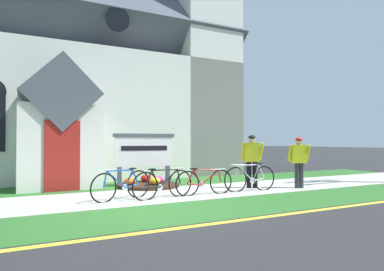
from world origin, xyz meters
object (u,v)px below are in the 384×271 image
(bicycle_red, at_px, (250,178))
(cyclist_in_red_jersey, at_px, (252,157))
(church_sign, at_px, (144,151))
(bicycle_white, at_px, (163,184))
(cyclist_in_blue_jersey, at_px, (299,159))
(bicycle_black, at_px, (204,182))
(roadside_conifer, at_px, (202,93))
(bicycle_blue, at_px, (122,185))

(bicycle_red, distance_m, cyclist_in_red_jersey, 0.89)
(church_sign, height_order, cyclist_in_red_jersey, church_sign)
(bicycle_red, height_order, cyclist_in_red_jersey, cyclist_in_red_jersey)
(bicycle_white, distance_m, cyclist_in_blue_jersey, 4.57)
(bicycle_black, xyz_separation_m, roadside_conifer, (5.34, 9.99, 4.09))
(church_sign, relative_size, bicycle_blue, 1.24)
(cyclist_in_red_jersey, bearing_deg, bicycle_black, -165.99)
(bicycle_blue, bearing_deg, church_sign, 59.92)
(bicycle_red, distance_m, cyclist_in_blue_jersey, 1.84)
(bicycle_blue, bearing_deg, cyclist_in_blue_jersey, -4.77)
(bicycle_black, xyz_separation_m, bicycle_white, (-1.23, -0.02, 0.02))
(church_sign, xyz_separation_m, roadside_conifer, (6.15, 7.29, 3.32))
(cyclist_in_red_jersey, relative_size, cyclist_in_blue_jersey, 1.05)
(bicycle_red, relative_size, bicycle_white, 0.98)
(bicycle_white, distance_m, roadside_conifer, 12.64)
(bicycle_red, bearing_deg, church_sign, 131.36)
(bicycle_red, xyz_separation_m, roadside_conifer, (3.78, 9.99, 4.06))
(church_sign, distance_m, bicycle_red, 3.67)
(bicycle_white, relative_size, roadside_conifer, 0.26)
(bicycle_red, height_order, cyclist_in_blue_jersey, cyclist_in_blue_jersey)
(church_sign, bearing_deg, bicycle_black, -73.17)
(bicycle_red, relative_size, bicycle_blue, 1.03)
(bicycle_black, bearing_deg, cyclist_in_blue_jersey, -3.30)
(church_sign, relative_size, bicycle_red, 1.21)
(cyclist_in_red_jersey, bearing_deg, cyclist_in_blue_jersey, -27.77)
(bicycle_blue, bearing_deg, bicycle_black, -6.94)
(church_sign, bearing_deg, cyclist_in_red_jersey, -38.00)
(bicycle_red, bearing_deg, bicycle_blue, 175.93)
(bicycle_red, height_order, roadside_conifer, roadside_conifer)
(cyclist_in_blue_jersey, bearing_deg, bicycle_white, 177.79)
(bicycle_red, relative_size, cyclist_in_red_jersey, 1.03)
(bicycle_black, bearing_deg, bicycle_white, -179.25)
(church_sign, xyz_separation_m, bicycle_blue, (-1.40, -2.43, -0.76))
(bicycle_white, bearing_deg, bicycle_blue, 163.94)
(bicycle_red, bearing_deg, bicycle_white, -179.64)
(roadside_conifer, bearing_deg, bicycle_blue, -127.88)
(bicycle_red, relative_size, bicycle_black, 1.00)
(bicycle_red, xyz_separation_m, bicycle_white, (-2.78, -0.02, -0.01))
(bicycle_blue, height_order, roadside_conifer, roadside_conifer)
(bicycle_black, height_order, bicycle_white, bicycle_white)
(bicycle_red, relative_size, cyclist_in_blue_jersey, 1.08)
(bicycle_white, relative_size, cyclist_in_blue_jersey, 1.11)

